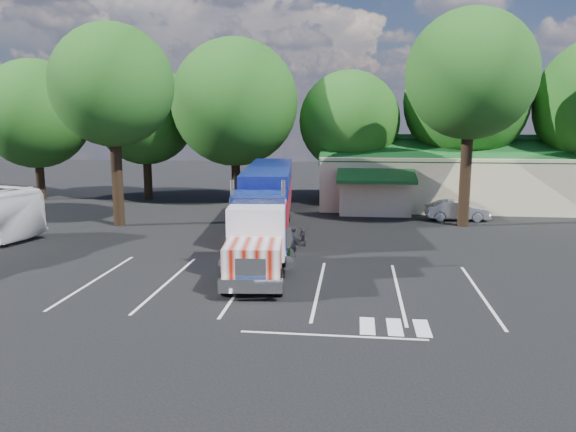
# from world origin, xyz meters

# --- Properties ---
(ground) EXTENTS (120.00, 120.00, 0.00)m
(ground) POSITION_xyz_m (0.00, 0.00, 0.00)
(ground) COLOR black
(ground) RESTS_ON ground
(event_hall) EXTENTS (24.20, 14.12, 5.55)m
(event_hall) POSITION_xyz_m (13.74, 17.81, 2.21)
(event_hall) COLOR beige
(event_hall) RESTS_ON ground
(tree_row_a) EXTENTS (9.00, 9.00, 11.68)m
(tree_row_a) POSITION_xyz_m (-22.00, 16.50, 7.16)
(tree_row_a) COLOR black
(tree_row_a) RESTS_ON ground
(tree_row_b) EXTENTS (8.40, 8.40, 11.35)m
(tree_row_b) POSITION_xyz_m (-13.00, 17.80, 7.13)
(tree_row_b) COLOR black
(tree_row_b) RESTS_ON ground
(tree_row_c) EXTENTS (10.00, 10.00, 13.05)m
(tree_row_c) POSITION_xyz_m (-5.00, 16.20, 8.04)
(tree_row_c) COLOR black
(tree_row_c) RESTS_ON ground
(tree_row_d) EXTENTS (8.00, 8.00, 10.60)m
(tree_row_d) POSITION_xyz_m (4.00, 17.50, 6.58)
(tree_row_d) COLOR black
(tree_row_d) RESTS_ON ground
(tree_row_e) EXTENTS (9.60, 9.60, 12.90)m
(tree_row_e) POSITION_xyz_m (13.00, 18.00, 8.09)
(tree_row_e) COLOR black
(tree_row_e) RESTS_ON ground
(tree_near_left) EXTENTS (7.60, 7.60, 12.65)m
(tree_near_left) POSITION_xyz_m (-10.50, 6.00, 8.81)
(tree_near_left) COLOR black
(tree_near_left) RESTS_ON ground
(tree_near_right) EXTENTS (8.00, 8.00, 13.50)m
(tree_near_right) POSITION_xyz_m (11.50, 8.50, 9.46)
(tree_near_right) COLOR black
(tree_near_right) RESTS_ON ground
(semi_truck) EXTENTS (4.56, 20.14, 4.19)m
(semi_truck) POSITION_xyz_m (-0.33, 2.77, 2.37)
(semi_truck) COLOR black
(semi_truck) RESTS_ON ground
(woman) EXTENTS (0.55, 0.65, 1.50)m
(woman) POSITION_xyz_m (1.60, -0.69, 0.75)
(woman) COLOR black
(woman) RESTS_ON ground
(bicycle) EXTENTS (1.05, 1.96, 0.98)m
(bicycle) POSITION_xyz_m (1.80, 2.16, 0.49)
(bicycle) COLOR black
(bicycle) RESTS_ON ground
(silver_sedan) EXTENTS (4.24, 1.66, 1.37)m
(silver_sedan) POSITION_xyz_m (11.46, 10.50, 0.69)
(silver_sedan) COLOR #ACADB3
(silver_sedan) RESTS_ON ground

